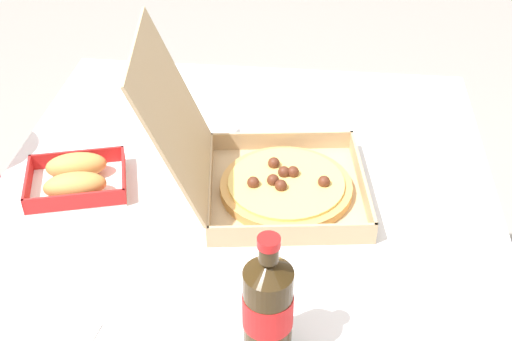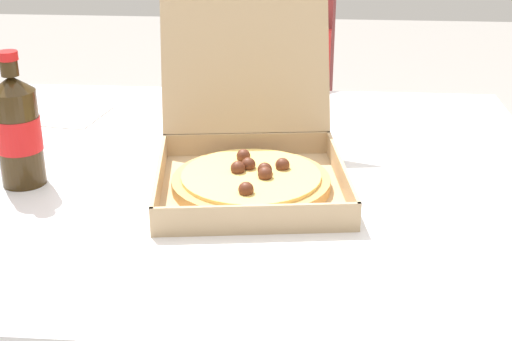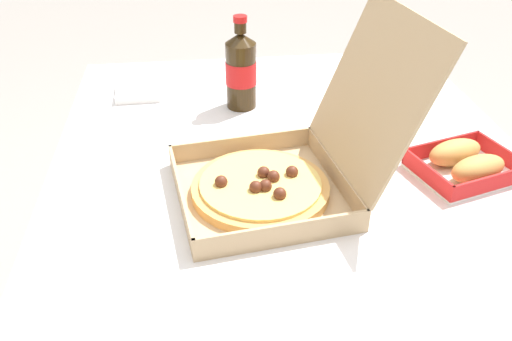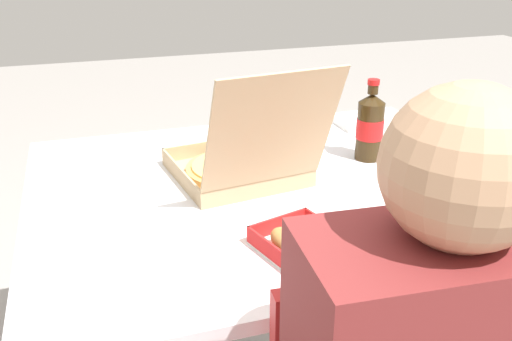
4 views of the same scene
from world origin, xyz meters
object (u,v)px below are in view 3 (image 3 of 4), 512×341
Objects in this scene: pizza_box_open at (280,172)px; paper_menu at (370,86)px; cola_bottle at (241,70)px; napkin_pile at (139,91)px; bread_side_box at (466,163)px.

paper_menu is (-0.45, 0.31, -0.05)m from pizza_box_open.
pizza_box_open is 0.38m from cola_bottle.
paper_menu is at bearing 144.97° from pizza_box_open.
cola_bottle is 2.04× the size of napkin_pile.
pizza_box_open is 0.37m from bread_side_box.
bread_side_box is at bearing 93.08° from pizza_box_open.
bread_side_box is at bearing 49.06° from cola_bottle.
pizza_box_open is 2.02× the size of bread_side_box.
cola_bottle is at bearing -130.94° from bread_side_box.
paper_menu is 1.91× the size of napkin_pile.
bread_side_box is at bearing 55.89° from napkin_pile.
cola_bottle reaches higher than paper_menu.
bread_side_box is (-0.02, 0.37, -0.02)m from pizza_box_open.
bread_side_box is at bearing 16.46° from paper_menu.
napkin_pile is at bearing -110.47° from cola_bottle.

